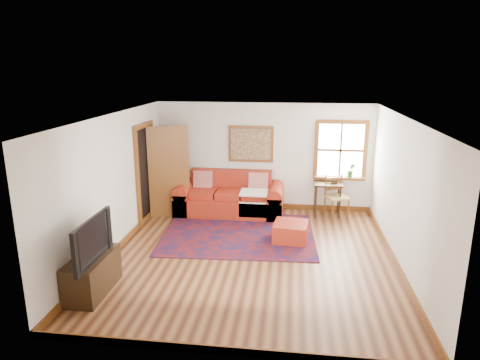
# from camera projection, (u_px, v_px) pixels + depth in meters

# --- Properties ---
(ground) EXTENTS (5.50, 5.50, 0.00)m
(ground) POSITION_uv_depth(u_px,v_px,m) (252.00, 256.00, 7.67)
(ground) COLOR #462313
(ground) RESTS_ON ground
(room_envelope) EXTENTS (5.04, 5.54, 2.52)m
(room_envelope) POSITION_uv_depth(u_px,v_px,m) (252.00, 167.00, 7.26)
(room_envelope) COLOR silver
(room_envelope) RESTS_ON ground
(window) EXTENTS (1.18, 0.20, 1.38)m
(window) POSITION_uv_depth(u_px,v_px,m) (342.00, 156.00, 9.71)
(window) COLOR white
(window) RESTS_ON ground
(doorway) EXTENTS (0.89, 1.08, 2.14)m
(doorway) POSITION_uv_depth(u_px,v_px,m) (160.00, 171.00, 9.37)
(doorway) COLOR black
(doorway) RESTS_ON ground
(framed_artwork) EXTENTS (1.05, 0.07, 0.85)m
(framed_artwork) POSITION_uv_depth(u_px,v_px,m) (251.00, 144.00, 9.91)
(framed_artwork) COLOR brown
(framed_artwork) RESTS_ON ground
(persian_rug) EXTENTS (3.14, 2.57, 0.02)m
(persian_rug) POSITION_uv_depth(u_px,v_px,m) (238.00, 234.00, 8.67)
(persian_rug) COLOR #61100D
(persian_rug) RESTS_ON ground
(red_leather_sofa) EXTENTS (2.44, 1.01, 0.95)m
(red_leather_sofa) POSITION_uv_depth(u_px,v_px,m) (230.00, 200.00, 9.86)
(red_leather_sofa) COLOR maroon
(red_leather_sofa) RESTS_ON ground
(red_ottoman) EXTENTS (0.71, 0.71, 0.37)m
(red_ottoman) POSITION_uv_depth(u_px,v_px,m) (291.00, 232.00, 8.30)
(red_ottoman) COLOR maroon
(red_ottoman) RESTS_ON ground
(side_table) EXTENTS (0.63, 0.47, 0.75)m
(side_table) POSITION_uv_depth(u_px,v_px,m) (328.00, 188.00, 9.63)
(side_table) COLOR #301E10
(side_table) RESTS_ON ground
(ladder_back_chair) EXTENTS (0.58, 0.57, 0.96)m
(ladder_back_chair) POSITION_uv_depth(u_px,v_px,m) (336.00, 195.00, 9.53)
(ladder_back_chair) COLOR tan
(ladder_back_chair) RESTS_ON ground
(media_cabinet) EXTENTS (0.48, 1.06, 0.58)m
(media_cabinet) POSITION_uv_depth(u_px,v_px,m) (92.00, 274.00, 6.39)
(media_cabinet) COLOR #301E10
(media_cabinet) RESTS_ON ground
(television) EXTENTS (0.15, 1.13, 0.65)m
(television) POSITION_uv_depth(u_px,v_px,m) (85.00, 240.00, 6.10)
(television) COLOR black
(television) RESTS_ON media_cabinet
(candle_hurricane) EXTENTS (0.12, 0.12, 0.18)m
(candle_hurricane) POSITION_uv_depth(u_px,v_px,m) (104.00, 242.00, 6.63)
(candle_hurricane) COLOR silver
(candle_hurricane) RESTS_ON media_cabinet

